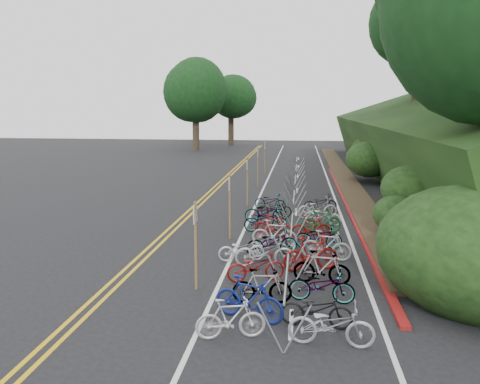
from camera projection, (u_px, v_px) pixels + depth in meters
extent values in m
plane|color=black|center=(183.00, 286.00, 13.29)|extent=(120.00, 120.00, 0.00)
cube|color=gold|center=(190.00, 209.00, 23.32)|extent=(0.12, 80.00, 0.01)
cube|color=gold|center=(196.00, 209.00, 23.28)|extent=(0.12, 80.00, 0.01)
cube|color=silver|center=(253.00, 211.00, 22.93)|extent=(0.12, 80.00, 0.01)
cube|color=silver|center=(340.00, 213.00, 22.40)|extent=(0.12, 80.00, 0.01)
cube|color=silver|center=(291.00, 324.00, 10.95)|extent=(0.10, 1.60, 0.01)
cube|color=silver|center=(294.00, 248.00, 16.81)|extent=(0.10, 1.60, 0.01)
cube|color=silver|center=(296.00, 212.00, 22.66)|extent=(0.10, 1.60, 0.01)
cube|color=silver|center=(297.00, 190.00, 28.52)|extent=(0.10, 1.60, 0.01)
cube|color=silver|center=(298.00, 176.00, 34.37)|extent=(0.10, 1.60, 0.01)
cube|color=silver|center=(298.00, 166.00, 40.23)|extent=(0.10, 1.60, 0.01)
cube|color=silver|center=(299.00, 159.00, 46.08)|extent=(0.10, 1.60, 0.01)
cube|color=maroon|center=(347.00, 204.00, 24.28)|extent=(0.25, 28.00, 0.10)
cube|color=black|center=(449.00, 139.00, 32.57)|extent=(12.32, 44.00, 9.11)
cube|color=#382819|center=(343.00, 176.00, 33.95)|extent=(1.40, 44.00, 0.16)
ellipsoid|color=#284C19|center=(422.00, 232.00, 15.13)|extent=(2.00, 2.80, 1.60)
ellipsoid|color=#284C19|center=(413.00, 190.00, 19.82)|extent=(2.60, 3.64, 2.08)
ellipsoid|color=#284C19|center=(410.00, 163.00, 25.45)|extent=(2.20, 3.08, 1.76)
ellipsoid|color=#284C19|center=(368.00, 159.00, 31.55)|extent=(3.00, 4.20, 2.40)
ellipsoid|color=#284C19|center=(367.00, 149.00, 37.29)|extent=(2.40, 3.36, 1.92)
ellipsoid|color=#284C19|center=(376.00, 137.00, 40.91)|extent=(2.80, 3.92, 2.24)
ellipsoid|color=#284C19|center=(397.00, 215.00, 18.11)|extent=(1.80, 2.52, 1.44)
ellipsoid|color=#284C19|center=(410.00, 146.00, 29.14)|extent=(3.20, 4.48, 2.56)
ellipsoid|color=black|center=(477.00, 251.00, 12.56)|extent=(5.28, 6.16, 3.52)
cylinder|color=#2D2319|center=(463.00, 97.00, 22.64)|extent=(0.82, 0.82, 6.01)
cylinder|color=#2D2319|center=(463.00, 82.00, 29.94)|extent=(0.86, 0.86, 6.81)
cylinder|color=#2D2319|center=(416.00, 100.00, 38.05)|extent=(0.80, 0.80, 5.61)
ellipsoid|color=black|center=(420.00, 35.00, 37.15)|extent=(7.48, 7.48, 7.10)
cylinder|color=#2D2319|center=(424.00, 89.00, 45.35)|extent=(0.84, 0.84, 6.41)
ellipsoid|color=black|center=(428.00, 26.00, 44.30)|extent=(8.90, 8.90, 8.45)
cylinder|color=#2D2319|center=(196.00, 128.00, 54.94)|extent=(0.78, 0.78, 5.21)
ellipsoid|color=black|center=(195.00, 87.00, 54.10)|extent=(7.12, 7.12, 6.76)
cylinder|color=#2D2319|center=(231.00, 127.00, 62.41)|extent=(0.76, 0.76, 4.81)
ellipsoid|color=black|center=(231.00, 94.00, 61.65)|extent=(6.23, 6.23, 5.92)
cylinder|color=#9B9FA6|center=(287.00, 276.00, 10.94)|extent=(0.05, 3.28, 0.05)
cylinder|color=#9B9FA6|center=(270.00, 328.00, 9.57)|extent=(0.56, 0.04, 1.09)
cylinder|color=#9B9FA6|center=(298.00, 329.00, 9.50)|extent=(0.56, 0.04, 1.09)
cylinder|color=#9B9FA6|center=(277.00, 275.00, 12.57)|extent=(0.56, 0.04, 1.09)
cylinder|color=#9B9FA6|center=(298.00, 276.00, 12.50)|extent=(0.56, 0.04, 1.09)
cylinder|color=#9B9FA6|center=(292.00, 224.00, 15.64)|extent=(0.05, 3.00, 0.05)
cylinder|color=#9B9FA6|center=(281.00, 253.00, 14.41)|extent=(0.58, 0.04, 1.13)
cylinder|color=#9B9FA6|center=(300.00, 254.00, 14.34)|extent=(0.58, 0.04, 1.13)
cylinder|color=#9B9FA6|center=(285.00, 230.00, 17.14)|extent=(0.58, 0.04, 1.13)
cylinder|color=#9B9FA6|center=(300.00, 230.00, 17.07)|extent=(0.58, 0.04, 1.13)
cylinder|color=#9B9FA6|center=(294.00, 196.00, 20.52)|extent=(0.05, 3.00, 0.05)
cylinder|color=#9B9FA6|center=(286.00, 216.00, 19.29)|extent=(0.58, 0.04, 1.13)
cylinder|color=#9B9FA6|center=(300.00, 217.00, 19.22)|extent=(0.58, 0.04, 1.13)
cylinder|color=#9B9FA6|center=(288.00, 203.00, 22.02)|extent=(0.58, 0.04, 1.13)
cylinder|color=#9B9FA6|center=(300.00, 203.00, 21.95)|extent=(0.58, 0.04, 1.13)
cylinder|color=#9B9FA6|center=(295.00, 179.00, 25.40)|extent=(0.05, 3.00, 0.05)
cylinder|color=#9B9FA6|center=(289.00, 194.00, 24.17)|extent=(0.58, 0.04, 1.13)
cylinder|color=#9B9FA6|center=(300.00, 194.00, 24.10)|extent=(0.58, 0.04, 1.13)
cylinder|color=#9B9FA6|center=(290.00, 185.00, 26.90)|extent=(0.58, 0.04, 1.13)
cylinder|color=#9B9FA6|center=(300.00, 186.00, 26.83)|extent=(0.58, 0.04, 1.13)
cylinder|color=#9B9FA6|center=(296.00, 168.00, 30.28)|extent=(0.05, 3.00, 0.05)
cylinder|color=#9B9FA6|center=(291.00, 180.00, 29.05)|extent=(0.58, 0.04, 1.13)
cylinder|color=#9B9FA6|center=(300.00, 180.00, 28.98)|extent=(0.58, 0.04, 1.13)
cylinder|color=#9B9FA6|center=(292.00, 173.00, 31.78)|extent=(0.58, 0.04, 1.13)
cylinder|color=#9B9FA6|center=(300.00, 174.00, 31.71)|extent=(0.58, 0.04, 1.13)
cylinder|color=#9B9FA6|center=(297.00, 159.00, 35.16)|extent=(0.05, 3.00, 0.05)
cylinder|color=#9B9FA6|center=(293.00, 169.00, 33.93)|extent=(0.58, 0.04, 1.13)
cylinder|color=#9B9FA6|center=(300.00, 169.00, 33.86)|extent=(0.58, 0.04, 1.13)
cylinder|color=#9B9FA6|center=(293.00, 165.00, 36.66)|extent=(0.58, 0.04, 1.13)
cylinder|color=#9B9FA6|center=(300.00, 165.00, 36.59)|extent=(0.58, 0.04, 1.13)
cylinder|color=brown|center=(196.00, 246.00, 12.83)|extent=(0.08, 0.08, 2.50)
cube|color=silver|center=(195.00, 214.00, 12.67)|extent=(0.02, 0.40, 0.50)
cylinder|color=brown|center=(230.00, 207.00, 17.87)|extent=(0.08, 0.08, 2.50)
cube|color=silver|center=(230.00, 184.00, 17.71)|extent=(0.02, 0.40, 0.50)
cylinder|color=brown|center=(247.00, 182.00, 23.73)|extent=(0.08, 0.08, 2.50)
cube|color=silver|center=(247.00, 165.00, 23.57)|extent=(0.02, 0.40, 0.50)
cylinder|color=brown|center=(258.00, 167.00, 29.58)|extent=(0.08, 0.08, 2.50)
cube|color=silver|center=(258.00, 153.00, 29.42)|extent=(0.02, 0.40, 0.50)
cylinder|color=brown|center=(265.00, 157.00, 35.44)|extent=(0.08, 0.08, 2.50)
cube|color=silver|center=(265.00, 146.00, 35.28)|extent=(0.02, 0.40, 0.50)
imported|color=beige|center=(241.00, 249.00, 15.39)|extent=(0.89, 1.62, 0.81)
imported|color=beige|center=(231.00, 319.00, 10.18)|extent=(0.81, 1.61, 0.93)
imported|color=#9E9EA3|center=(331.00, 325.00, 9.88)|extent=(0.73, 1.86, 0.96)
imported|color=navy|center=(249.00, 299.00, 11.07)|extent=(1.10, 1.86, 1.08)
imported|color=black|center=(316.00, 309.00, 10.73)|extent=(0.73, 1.72, 0.88)
imported|color=slate|center=(262.00, 286.00, 12.03)|extent=(0.57, 1.58, 0.93)
imported|color=slate|center=(322.00, 285.00, 12.12)|extent=(0.76, 1.76, 0.90)
imported|color=maroon|center=(256.00, 266.00, 13.59)|extent=(1.10, 1.81, 0.90)
imported|color=slate|center=(322.00, 268.00, 13.36)|extent=(0.67, 1.68, 0.98)
imported|color=#9E9EA3|center=(265.00, 252.00, 14.81)|extent=(0.89, 1.94, 0.98)
imported|color=maroon|center=(311.00, 254.00, 14.46)|extent=(1.06, 1.85, 1.07)
imported|color=slate|center=(272.00, 242.00, 15.94)|extent=(1.25, 1.91, 0.95)
imported|color=#9E9EA3|center=(326.00, 245.00, 15.48)|extent=(0.76, 1.72, 1.00)
imported|color=#9E9EA3|center=(274.00, 233.00, 16.93)|extent=(0.64, 1.71, 1.00)
imported|color=slate|center=(319.00, 237.00, 16.76)|extent=(0.59, 1.66, 0.87)
imported|color=maroon|center=(274.00, 226.00, 18.04)|extent=(0.88, 1.64, 0.95)
imported|color=maroon|center=(311.00, 227.00, 17.92)|extent=(0.74, 1.60, 0.93)
imported|color=slate|center=(265.00, 220.00, 19.08)|extent=(0.98, 1.84, 0.92)
imported|color=#144C1E|center=(321.00, 221.00, 18.76)|extent=(0.88, 1.75, 1.01)
imported|color=slate|center=(266.00, 212.00, 20.49)|extent=(0.75, 1.87, 0.96)
imported|color=#9E9EA3|center=(322.00, 215.00, 20.13)|extent=(0.95, 1.69, 0.84)
imported|color=black|center=(274.00, 208.00, 21.56)|extent=(0.60, 1.61, 0.84)
imported|color=#9E9EA3|center=(317.00, 208.00, 21.32)|extent=(1.11, 1.94, 0.96)
imported|color=slate|center=(270.00, 201.00, 23.02)|extent=(1.06, 1.74, 0.86)
imported|color=black|center=(320.00, 203.00, 22.62)|extent=(1.05, 1.78, 0.89)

